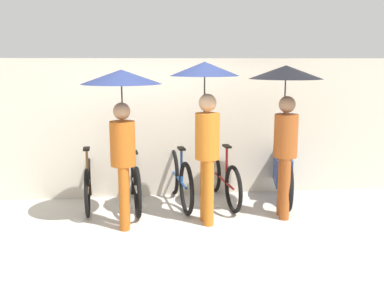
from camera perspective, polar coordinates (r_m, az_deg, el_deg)
ground_plane at (r=5.18m, az=-4.10°, el=-13.43°), size 30.00×30.00×0.00m
back_wall at (r=6.81m, az=-4.94°, el=2.09°), size 11.01×0.12×2.19m
parked_bicycle_0 at (r=6.62m, az=-13.61°, el=-4.93°), size 0.44×1.68×0.97m
parked_bicycle_1 at (r=6.51m, az=-7.72°, el=-4.85°), size 0.44×1.80×1.09m
parked_bicycle_2 at (r=6.51m, az=-1.73°, el=-4.61°), size 0.44×1.73×0.99m
parked_bicycle_3 at (r=6.63m, az=4.12°, el=-4.61°), size 0.44×1.71×0.98m
pedestrian_leading at (r=5.48m, az=-9.33°, el=5.33°), size 1.03×1.03×2.04m
pedestrian_center at (r=5.56m, az=1.84°, el=5.63°), size 0.91×0.91×2.13m
pedestrian_trailing at (r=5.92m, az=12.38°, el=5.81°), size 0.99×0.99×2.09m
motorcycle at (r=6.96m, az=11.93°, el=-3.64°), size 0.73×2.10×0.94m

